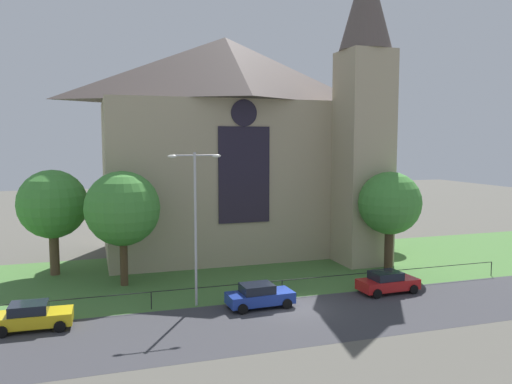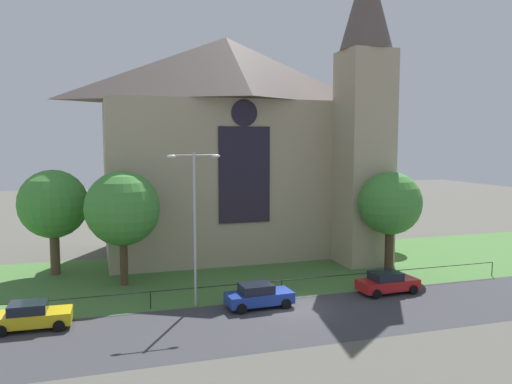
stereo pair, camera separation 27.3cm
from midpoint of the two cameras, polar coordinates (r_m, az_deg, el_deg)
The scene contains 13 objects.
ground at distance 42.28m, azimuth -1.10°, elevation -8.69°, with size 160.00×160.00×0.00m, color #56544C.
road_asphalt at distance 31.47m, azimuth 5.40°, elevation -13.80°, with size 120.00×8.00×0.01m, color #38383D.
grass_verge at distance 40.43m, azimuth -0.27°, elevation -9.35°, with size 120.00×20.00×0.01m, color #477538.
church_building at distance 47.86m, azimuth -2.47°, elevation 5.40°, with size 23.20×16.20×26.00m.
iron_railing at distance 35.20m, azimuth 2.70°, elevation -9.99°, with size 35.05×0.07×1.13m.
tree_left_near at distance 38.17m, azimuth -14.83°, elevation -1.81°, with size 5.41×5.41×8.37m.
tree_left_far at distance 42.98m, azimuth -21.87°, elevation -1.31°, with size 5.36×5.36×8.29m.
tree_right_far at distance 51.26m, azimuth 14.06°, elevation -1.49°, with size 3.75×3.75×6.18m.
tree_right_near at distance 42.26m, azimuth 14.49°, elevation -1.26°, with size 5.02×5.02×8.08m.
streetlamp_near at distance 32.50m, azimuth -7.01°, elevation -2.14°, with size 3.37×0.26×9.81m.
parked_car_yellow at distance 32.01m, azimuth -23.88°, elevation -12.53°, with size 4.25×2.13×1.51m.
parked_car_blue at distance 33.06m, azimuth 0.14°, elevation -11.46°, with size 4.27×2.17×1.51m.
parked_car_red at distance 37.17m, azimuth 14.20°, elevation -9.70°, with size 4.28×2.19×1.51m.
Camera 1 is at (-11.93, -29.19, 10.46)m, focal length 35.95 mm.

